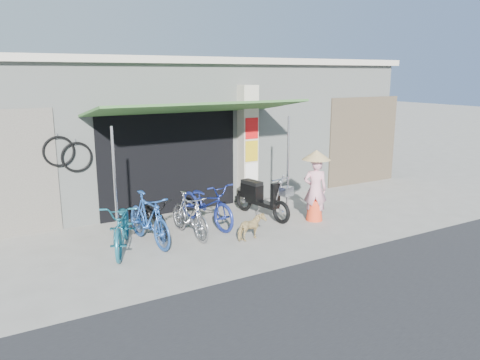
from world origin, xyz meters
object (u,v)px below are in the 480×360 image
bike_blue (149,219)px  nun (315,185)px  bike_teal (123,226)px  bike_silver (190,215)px  moped (260,197)px  street_dog (251,227)px  bike_black (154,215)px  bike_navy (207,203)px

bike_blue → nun: size_ratio=1.05×
bike_teal → nun: size_ratio=1.14×
bike_blue → nun: nun is taller
bike_silver → nun: nun is taller
bike_blue → moped: 2.88m
bike_silver → moped: bearing=7.9°
bike_blue → street_dog: (1.85, -0.82, -0.25)m
street_dog → bike_blue: bearing=52.5°
street_dog → nun: nun is taller
bike_black → nun: 3.63m
moped → bike_silver: bearing=-177.5°
bike_black → bike_silver: 0.76m
bike_blue → bike_black: bearing=52.9°
bike_teal → bike_blue: bearing=31.3°
bike_black → moped: 2.57m
bike_navy → nun: size_ratio=1.17×
bike_blue → moped: bearing=1.4°
bike_black → moped: bearing=-0.2°
bike_teal → bike_navy: (2.02, 0.55, 0.01)m
bike_black → moped: (2.56, -0.07, 0.06)m
bike_navy → nun: 2.48m
bike_black → bike_silver: bearing=-39.6°
bike_teal → street_dog: (2.39, -0.74, -0.23)m
bike_blue → street_dog: bike_blue is taller
bike_blue → nun: bearing=-13.4°
bike_black → bike_silver: (0.58, -0.50, 0.05)m
bike_blue → bike_silver: (0.86, -0.01, -0.05)m
bike_navy → moped: size_ratio=1.05×
bike_teal → bike_blue: (0.54, 0.09, 0.02)m
street_dog → moped: bearing=-52.4°
bike_silver → moped: 2.03m
bike_navy → street_dog: bike_navy is taller
bike_teal → bike_silver: size_ratio=1.22×
street_dog → nun: (1.92, 0.39, 0.55)m
bike_blue → street_dog: 2.04m
bike_black → street_dog: 2.04m
street_dog → nun: size_ratio=0.38×
bike_blue → moped: moped is taller
bike_navy → moped: bearing=-11.5°
bike_silver → bike_navy: bearing=33.3°
moped → bike_blue: bearing=178.6°
bike_black → moped: size_ratio=0.86×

